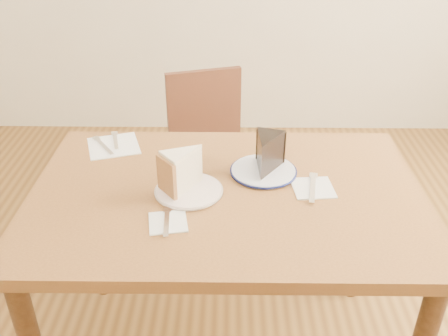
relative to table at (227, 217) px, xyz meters
The scene contains 13 objects.
table is the anchor object (origin of this frame).
chair_far 0.76m from the table, 95.72° to the left, with size 0.51×0.51×0.83m.
plate_cream 0.16m from the table, behind, with size 0.20×0.20×0.01m, color white.
plate_navy 0.19m from the table, 42.28° to the left, with size 0.21×0.21×0.01m, color white.
carrot_cake 0.21m from the table, behind, with size 0.09×0.12×0.11m, color beige, non-canonical shape.
chocolate_cake 0.23m from the table, 39.49° to the left, with size 0.09×0.13×0.11m, color black, non-canonical shape.
napkin_cream 0.25m from the table, 134.03° to the right, with size 0.10×0.10×0.00m, color white.
napkin_navy 0.28m from the table, ahead, with size 0.12×0.12×0.00m, color white.
napkin_spare 0.50m from the table, 145.10° to the left, with size 0.17×0.17×0.00m, color white.
fork_cream 0.26m from the table, 134.37° to the right, with size 0.01×0.14×0.00m, color white.
knife_navy 0.28m from the table, ahead, with size 0.02×0.17×0.00m, color white.
fork_spare 0.52m from the table, 141.89° to the left, with size 0.01×0.14×0.00m, color silver.
knife_spare 0.53m from the table, 147.80° to the left, with size 0.01×0.16×0.00m, color silver.
Camera 1 is at (0.01, -1.28, 1.58)m, focal length 40.00 mm.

